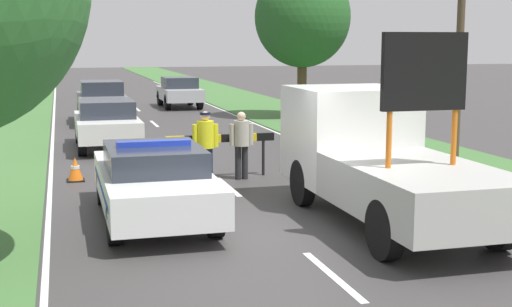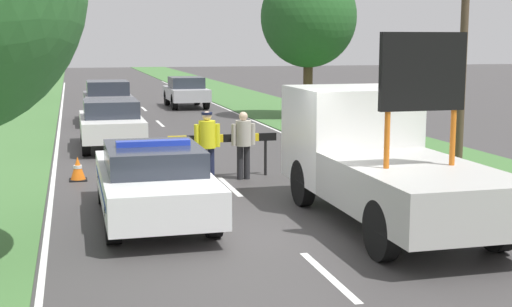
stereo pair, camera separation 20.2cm
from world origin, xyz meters
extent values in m
plane|color=#3D3A3A|center=(0.00, 0.00, 0.00)|extent=(160.00, 160.00, 0.00)
cube|color=silver|center=(0.00, -2.49, 0.00)|extent=(0.12, 2.22, 0.01)
cube|color=silver|center=(0.00, 3.93, 0.00)|extent=(0.12, 2.22, 0.01)
cube|color=silver|center=(0.00, 10.34, 0.00)|extent=(0.12, 2.22, 0.01)
cube|color=silver|center=(0.00, 16.76, 0.00)|extent=(0.12, 2.22, 0.01)
cube|color=silver|center=(0.00, 23.17, 0.00)|extent=(0.12, 2.22, 0.01)
cube|color=silver|center=(0.00, 29.58, 0.00)|extent=(0.12, 2.22, 0.01)
cube|color=silver|center=(0.00, 36.00, 0.00)|extent=(0.12, 2.22, 0.01)
cube|color=silver|center=(0.00, 42.41, 0.00)|extent=(0.12, 2.22, 0.01)
cube|color=silver|center=(-3.86, 15.33, 0.00)|extent=(0.10, 63.50, 0.01)
cube|color=silver|center=(3.86, 15.33, 0.00)|extent=(0.10, 63.50, 0.01)
cube|color=#427038|center=(6.12, 20.00, 0.01)|extent=(4.31, 120.00, 0.03)
cube|color=white|center=(-1.98, 1.40, 0.63)|extent=(1.88, 4.82, 0.62)
cube|color=#282D38|center=(-1.98, 1.25, 1.16)|extent=(1.66, 2.22, 0.43)
cylinder|color=black|center=(-2.80, 2.89, 0.32)|extent=(0.24, 0.65, 0.65)
cylinder|color=black|center=(-1.16, 2.89, 0.32)|extent=(0.24, 0.65, 0.65)
cylinder|color=black|center=(-2.80, -0.10, 0.32)|extent=(0.24, 0.65, 0.65)
cylinder|color=black|center=(-1.16, -0.10, 0.32)|extent=(0.24, 0.65, 0.65)
cube|color=#1E38C6|center=(-1.98, 1.25, 1.43)|extent=(1.32, 0.24, 0.10)
cube|color=#193399|center=(-1.98, 1.40, 0.66)|extent=(1.89, 3.95, 0.10)
cube|color=black|center=(-1.98, 3.84, 0.57)|extent=(1.03, 0.08, 0.37)
cube|color=white|center=(1.98, 1.73, 1.40)|extent=(2.18, 2.21, 1.87)
cube|color=#232833|center=(1.98, 2.82, 1.73)|extent=(1.85, 0.04, 0.82)
cube|color=#B2B2AD|center=(1.98, -1.24, 0.85)|extent=(2.18, 3.74, 0.79)
cylinder|color=#D16619|center=(1.41, -1.24, 1.70)|extent=(0.09, 0.09, 0.90)
cylinder|color=#D16619|center=(2.56, -1.24, 1.70)|extent=(0.09, 0.09, 0.90)
cube|color=black|center=(1.98, -1.24, 2.76)|extent=(1.44, 0.12, 1.23)
cylinder|color=black|center=(1.01, 1.73, 0.46)|extent=(0.24, 0.92, 0.92)
cylinder|color=black|center=(2.95, 1.73, 0.46)|extent=(0.24, 0.92, 0.92)
cylinder|color=black|center=(1.01, -1.99, 0.46)|extent=(0.24, 0.92, 0.92)
cylinder|color=black|center=(2.95, -1.99, 0.46)|extent=(0.24, 0.92, 0.92)
cylinder|color=black|center=(-0.96, 5.05, 0.43)|extent=(0.07, 0.07, 0.85)
cylinder|color=black|center=(1.15, 5.05, 0.43)|extent=(0.07, 0.07, 0.85)
cube|color=yellow|center=(-1.00, 5.05, 0.94)|extent=(0.44, 0.08, 0.18)
cube|color=black|center=(-0.56, 5.05, 0.94)|extent=(0.44, 0.08, 0.18)
cube|color=yellow|center=(-0.13, 5.05, 0.94)|extent=(0.44, 0.08, 0.18)
cube|color=black|center=(0.31, 5.05, 0.94)|extent=(0.44, 0.08, 0.18)
cube|color=yellow|center=(0.75, 5.05, 0.94)|extent=(0.44, 0.08, 0.18)
cube|color=black|center=(1.19, 5.05, 0.94)|extent=(0.44, 0.08, 0.18)
cylinder|color=#191E38|center=(-0.50, 4.37, 0.41)|extent=(0.16, 0.16, 0.83)
cylinder|color=#191E38|center=(-0.33, 4.37, 0.41)|extent=(0.16, 0.16, 0.83)
cylinder|color=yellow|center=(-0.41, 4.37, 1.14)|extent=(0.38, 0.38, 0.62)
cylinder|color=yellow|center=(-0.65, 4.37, 1.11)|extent=(0.12, 0.12, 0.53)
cylinder|color=yellow|center=(-0.18, 4.37, 1.11)|extent=(0.12, 0.12, 0.53)
sphere|color=beige|center=(-0.41, 4.37, 1.56)|extent=(0.21, 0.21, 0.21)
cylinder|color=#141933|center=(-0.41, 4.37, 1.62)|extent=(0.25, 0.25, 0.05)
cylinder|color=#232326|center=(0.43, 4.69, 0.40)|extent=(0.15, 0.15, 0.80)
cylinder|color=#232326|center=(0.59, 4.69, 0.40)|extent=(0.15, 0.15, 0.80)
cylinder|color=#B2AD9E|center=(0.51, 4.69, 1.10)|extent=(0.37, 0.37, 0.60)
cylinder|color=#B2AD9E|center=(0.28, 4.69, 1.07)|extent=(0.12, 0.12, 0.51)
cylinder|color=#B2AD9E|center=(0.74, 4.69, 1.07)|extent=(0.12, 0.12, 0.51)
sphere|color=beige|center=(0.51, 4.69, 1.50)|extent=(0.21, 0.21, 0.21)
cube|color=black|center=(-3.29, 5.50, 0.01)|extent=(0.41, 0.41, 0.03)
cone|color=orange|center=(-3.29, 5.50, 0.30)|extent=(0.35, 0.35, 0.54)
cylinder|color=white|center=(-3.29, 5.50, 0.33)|extent=(0.20, 0.20, 0.08)
cube|color=black|center=(3.33, 3.54, 0.01)|extent=(0.51, 0.51, 0.03)
cone|color=orange|center=(3.33, 3.54, 0.37)|extent=(0.44, 0.44, 0.68)
cylinder|color=white|center=(3.33, 3.54, 0.40)|extent=(0.25, 0.25, 0.09)
cube|color=black|center=(-1.41, 5.54, 0.01)|extent=(0.51, 0.51, 0.03)
cone|color=orange|center=(-1.41, 5.54, 0.36)|extent=(0.43, 0.43, 0.67)
cylinder|color=white|center=(-1.41, 5.54, 0.40)|extent=(0.24, 0.24, 0.09)
cube|color=black|center=(-1.05, 4.34, 0.01)|extent=(0.36, 0.36, 0.03)
cone|color=orange|center=(-1.05, 4.34, 0.27)|extent=(0.30, 0.30, 0.47)
cylinder|color=white|center=(-1.05, 4.34, 0.29)|extent=(0.17, 0.17, 0.07)
cube|color=silver|center=(-2.23, 10.59, 0.68)|extent=(1.81, 4.32, 0.59)
cube|color=#282D38|center=(-2.23, 10.46, 1.23)|extent=(1.59, 1.99, 0.51)
cylinder|color=black|center=(-3.02, 11.93, 0.38)|extent=(0.24, 0.76, 0.76)
cylinder|color=black|center=(-1.45, 11.93, 0.38)|extent=(0.24, 0.76, 0.76)
cylinder|color=black|center=(-3.02, 9.25, 0.38)|extent=(0.24, 0.76, 0.76)
cylinder|color=black|center=(-1.45, 9.25, 0.38)|extent=(0.24, 0.76, 0.76)
cube|color=slate|center=(-1.97, 17.73, 0.75)|extent=(1.82, 4.53, 0.77)
cube|color=#282D38|center=(-1.97, 17.59, 1.41)|extent=(1.60, 2.08, 0.54)
cylinder|color=black|center=(-2.76, 19.13, 0.37)|extent=(0.24, 0.73, 0.73)
cylinder|color=black|center=(-1.18, 19.13, 0.37)|extent=(0.24, 0.73, 0.73)
cylinder|color=black|center=(-2.76, 16.33, 0.37)|extent=(0.24, 0.73, 0.73)
cylinder|color=black|center=(-1.18, 16.33, 0.37)|extent=(0.24, 0.73, 0.73)
cube|color=#B2B2B7|center=(2.13, 23.61, 0.67)|extent=(1.79, 4.17, 0.59)
cube|color=#282D38|center=(2.13, 23.48, 1.23)|extent=(1.58, 1.92, 0.53)
cylinder|color=black|center=(1.36, 24.90, 0.38)|extent=(0.24, 0.76, 0.76)
cylinder|color=black|center=(2.91, 24.90, 0.38)|extent=(0.24, 0.76, 0.76)
cylinder|color=black|center=(1.36, 22.32, 0.38)|extent=(0.24, 0.76, 0.76)
cylinder|color=black|center=(2.91, 22.32, 0.38)|extent=(0.24, 0.76, 0.76)
cylinder|color=#4C3823|center=(6.40, 17.40, 1.37)|extent=(0.40, 0.40, 2.74)
ellipsoid|color=#235623|center=(6.40, 17.40, 4.25)|extent=(4.03, 4.03, 4.23)
cylinder|color=#473828|center=(6.42, 5.08, 3.88)|extent=(0.20, 0.20, 7.76)
camera|label=1|loc=(-3.56, -11.40, 3.23)|focal=50.00mm
camera|label=2|loc=(-3.37, -11.45, 3.23)|focal=50.00mm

